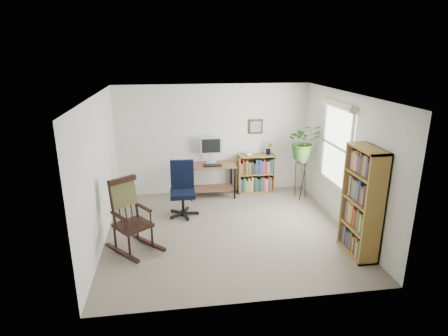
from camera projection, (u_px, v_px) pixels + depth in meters
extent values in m
cube|color=gray|center=(227.00, 231.00, 6.67)|extent=(4.20, 4.00, 0.00)
cube|color=silver|center=(228.00, 95.00, 5.95)|extent=(4.20, 4.00, 0.00)
cube|color=silver|center=(213.00, 140.00, 8.20)|extent=(4.20, 0.00, 2.40)
cube|color=silver|center=(253.00, 217.00, 4.42)|extent=(4.20, 0.00, 2.40)
cube|color=silver|center=(99.00, 172.00, 6.02)|extent=(0.00, 4.00, 2.40)
cube|color=silver|center=(345.00, 161.00, 6.60)|extent=(0.00, 4.00, 2.40)
cube|color=black|center=(212.00, 165.00, 7.93)|extent=(0.40, 0.15, 0.02)
imported|color=#335F21|center=(305.00, 125.00, 7.65)|extent=(1.69, 1.88, 1.46)
imported|color=#335F21|center=(269.00, 152.00, 8.29)|extent=(0.13, 0.24, 0.11)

